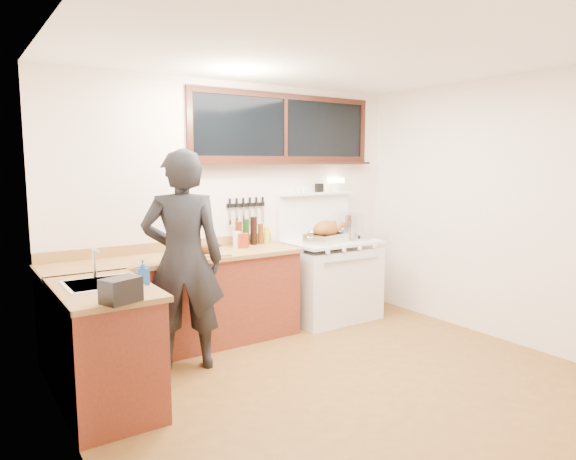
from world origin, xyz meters
TOP-DOWN VIEW (x-y plane):
  - ground_plane at (0.00, 0.00)m, footprint 4.00×3.50m
  - room_shell at (0.00, 0.00)m, footprint 4.10×3.60m
  - counter_back at (-0.80, 1.45)m, footprint 2.44×0.64m
  - counter_left at (-1.70, 0.62)m, footprint 0.64×1.09m
  - sink_unit at (-1.68, 0.70)m, footprint 0.50×0.45m
  - vintage_stove at (1.00, 1.41)m, footprint 1.02×0.74m
  - back_window at (0.60, 1.72)m, footprint 2.32×0.13m
  - left_doorway at (-1.99, -0.55)m, footprint 0.02×1.04m
  - knife_strip at (0.10, 1.73)m, footprint 0.46×0.03m
  - man at (-0.93, 1.00)m, footprint 0.81×0.69m
  - soap_bottle at (-1.43, 0.52)m, footprint 0.10×0.10m
  - toaster at (-1.70, 0.12)m, footprint 0.27×0.23m
  - cutting_board at (-0.54, 1.34)m, footprint 0.46×0.39m
  - roast_turkey at (0.87, 1.32)m, footprint 0.48×0.40m
  - stockpot at (1.40, 1.50)m, footprint 0.36×0.36m
  - saucepan at (1.12, 1.62)m, footprint 0.16×0.28m
  - pot_lid at (1.32, 1.29)m, footprint 0.35×0.35m
  - coffee_tin at (-0.07, 1.51)m, footprint 0.12×0.11m
  - pitcher at (-0.10, 1.58)m, footprint 0.09×0.09m
  - bottle_cluster at (0.10, 1.63)m, footprint 0.41×0.07m

SIDE VIEW (x-z plane):
  - ground_plane at x=0.00m, z-range -0.02..0.00m
  - counter_left at x=-1.70m, z-range 0.00..0.90m
  - counter_back at x=-0.80m, z-range -0.05..0.95m
  - vintage_stove at x=1.00m, z-range -0.33..1.26m
  - sink_unit at x=-1.68m, z-range 0.66..1.03m
  - pot_lid at x=1.32m, z-range 0.89..0.93m
  - man at x=-0.93m, z-range 0.00..1.89m
  - cutting_board at x=-0.54m, z-range 0.88..1.02m
  - saucepan at x=1.12m, z-range 0.90..1.02m
  - coffee_tin at x=-0.07m, z-range 0.90..1.05m
  - toaster at x=-1.70m, z-range 0.90..1.06m
  - pitcher at x=-0.10m, z-range 0.90..1.06m
  - soap_bottle at x=-1.43m, z-range 0.90..1.08m
  - roast_turkey at x=0.87m, z-range 0.88..1.12m
  - bottle_cluster at x=0.10m, z-range 0.88..1.18m
  - stockpot at x=1.40m, z-range 0.90..1.17m
  - left_doorway at x=-1.99m, z-range 0.00..2.17m
  - knife_strip at x=0.10m, z-range 1.17..1.45m
  - room_shell at x=0.00m, z-range 0.32..2.97m
  - back_window at x=0.60m, z-range 1.68..2.45m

